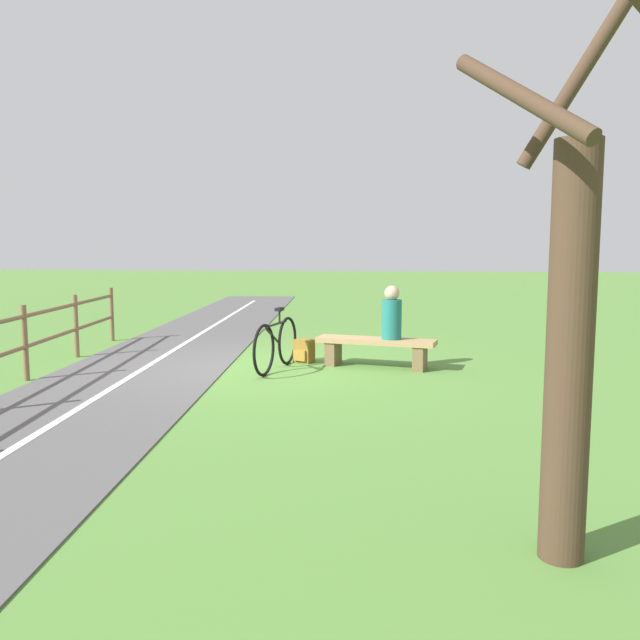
# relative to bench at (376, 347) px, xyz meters

# --- Properties ---
(ground_plane) EXTENTS (80.00, 80.00, 0.00)m
(ground_plane) POSITION_rel_bench_xyz_m (1.91, 0.28, -0.31)
(ground_plane) COLOR #548438
(paved_path) EXTENTS (5.16, 36.09, 0.02)m
(paved_path) POSITION_rel_bench_xyz_m (3.20, 4.28, -0.31)
(paved_path) COLOR #565454
(paved_path) RESTS_ON ground_plane
(path_centre_line) EXTENTS (2.48, 31.92, 0.00)m
(path_centre_line) POSITION_rel_bench_xyz_m (3.20, 4.28, -0.30)
(path_centre_line) COLOR silver
(path_centre_line) RESTS_ON paved_path
(bench) EXTENTS (1.88, 0.85, 0.45)m
(bench) POSITION_rel_bench_xyz_m (0.00, 0.00, 0.00)
(bench) COLOR #A88456
(bench) RESTS_ON ground_plane
(person_seated) EXTENTS (0.36, 0.36, 0.82)m
(person_seated) POSITION_rel_bench_xyz_m (-0.24, 0.06, 0.50)
(person_seated) COLOR #1E6B66
(person_seated) RESTS_ON bench
(bicycle) EXTENTS (0.38, 1.69, 0.93)m
(bicycle) POSITION_rel_bench_xyz_m (1.48, 0.39, 0.08)
(bicycle) COLOR black
(bicycle) RESTS_ON ground_plane
(backpack) EXTENTS (0.35, 0.33, 0.37)m
(backpack) POSITION_rel_bench_xyz_m (1.15, -0.27, -0.13)
(backpack) COLOR olive
(backpack) RESTS_ON ground_plane
(tree_far_right) EXTENTS (1.56, 1.32, 3.40)m
(tree_far_right) POSITION_rel_bench_xyz_m (-1.23, 5.96, 1.15)
(tree_far_right) COLOR #473323
(tree_far_right) RESTS_ON ground_plane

